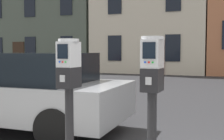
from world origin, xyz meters
name	(u,v)px	position (x,y,z in m)	size (l,w,h in m)	color
parking_meter_near_kerb	(69,82)	(-0.33, -0.27, 1.14)	(0.22, 0.26, 1.44)	black
parking_meter_twin_adjacent	(152,85)	(0.56, -0.27, 1.14)	(0.22, 0.26, 1.45)	black
parked_car_red_compact	(11,89)	(-2.54, 1.47, 0.75)	(4.46, 1.92, 1.42)	gray
townhouse_brick_corner	(53,13)	(-11.97, 17.93, 4.51)	(8.85, 6.19, 9.00)	#4C564C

